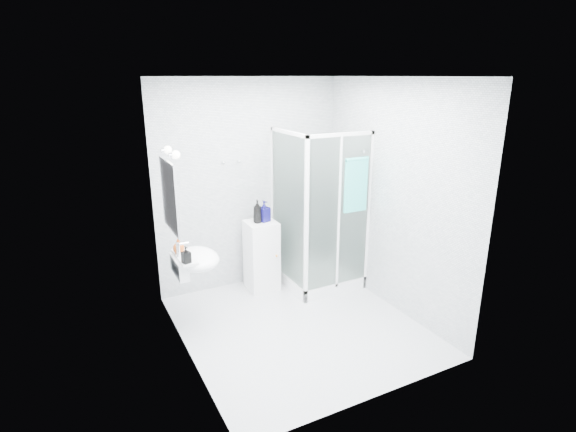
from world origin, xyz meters
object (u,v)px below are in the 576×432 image
shampoo_bottle_b (264,211)px  soap_dispenser_black (186,255)px  soap_dispenser_orange (178,246)px  wall_basin (194,260)px  storage_cabinet (262,256)px  hand_towel (356,184)px  shower_enclosure (316,253)px  shampoo_bottle_a (257,211)px

shampoo_bottle_b → soap_dispenser_black: bearing=-147.0°
shampoo_bottle_b → soap_dispenser_orange: (-1.18, -0.47, -0.08)m
wall_basin → storage_cabinet: wall_basin is taller
shampoo_bottle_b → soap_dispenser_orange: 1.27m
hand_towel → soap_dispenser_orange: 2.12m
shampoo_bottle_b → soap_dispenser_orange: shampoo_bottle_b is taller
shower_enclosure → shampoo_bottle_b: bearing=156.5°
shampoo_bottle_b → soap_dispenser_black: (-1.18, -0.77, -0.07)m
shower_enclosure → wall_basin: 1.72m
storage_cabinet → soap_dispenser_black: (-1.13, -0.76, 0.50)m
wall_basin → soap_dispenser_black: 0.27m
hand_towel → soap_dispenser_orange: bearing=174.7°
storage_cabinet → soap_dispenser_orange: (-1.13, -0.46, 0.49)m
soap_dispenser_orange → soap_dispenser_black: bearing=-90.0°
storage_cabinet → wall_basin: bearing=-149.3°
hand_towel → shampoo_bottle_b: bearing=142.9°
shower_enclosure → shampoo_bottle_a: (-0.69, 0.25, 0.59)m
shampoo_bottle_a → soap_dispenser_black: shampoo_bottle_a is taller
wall_basin → soap_dispenser_orange: soap_dispenser_orange is taller
storage_cabinet → hand_towel: size_ratio=1.39×
hand_towel → shampoo_bottle_a: hand_towel is taller
storage_cabinet → soap_dispenser_orange: soap_dispenser_orange is taller
hand_towel → soap_dispenser_black: 2.11m
shower_enclosure → soap_dispenser_black: bearing=-164.1°
shampoo_bottle_a → shower_enclosure: bearing=-19.8°
wall_basin → shower_enclosure: bearing=10.8°
shampoo_bottle_a → soap_dispenser_black: size_ratio=1.70×
hand_towel → storage_cabinet: bearing=144.8°
wall_basin → soap_dispenser_black: bearing=-123.2°
wall_basin → soap_dispenser_orange: (-0.12, 0.11, 0.14)m
shampoo_bottle_a → shampoo_bottle_b: (0.09, 0.01, -0.01)m
wall_basin → soap_dispenser_black: (-0.12, -0.19, 0.15)m
shampoo_bottle_a → soap_dispenser_orange: shampoo_bottle_a is taller
shampoo_bottle_b → soap_dispenser_black: shampoo_bottle_b is taller
soap_dispenser_orange → wall_basin: bearing=-40.5°
shower_enclosure → soap_dispenser_black: size_ratio=11.93×
storage_cabinet → soap_dispenser_black: bearing=-144.9°
shower_enclosure → storage_cabinet: (-0.65, 0.25, -0.00)m
shower_enclosure → storage_cabinet: bearing=158.8°
shower_enclosure → soap_dispenser_orange: (-1.78, -0.21, 0.49)m
shower_enclosure → hand_towel: bearing=-55.5°
shampoo_bottle_a → soap_dispenser_black: 1.33m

